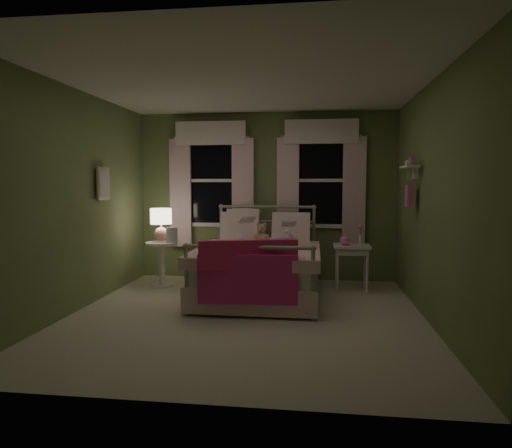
# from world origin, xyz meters

# --- Properties ---
(room_shell) EXTENTS (4.20, 4.20, 4.20)m
(room_shell) POSITION_xyz_m (0.00, 0.00, 1.30)
(room_shell) COLOR beige
(room_shell) RESTS_ON ground
(bed) EXTENTS (1.58, 2.04, 1.18)m
(bed) POSITION_xyz_m (0.04, 0.91, 0.38)
(bed) COLOR white
(bed) RESTS_ON ground
(pink_throw) EXTENTS (1.10, 0.39, 0.71)m
(pink_throw) POSITION_xyz_m (0.04, -0.10, 0.61)
(pink_throw) COLOR #DB2B69
(pink_throw) RESTS_ON bed
(child_left) EXTENTS (0.27, 0.19, 0.71)m
(child_left) POSITION_xyz_m (-0.24, 1.35, 0.93)
(child_left) COLOR #F7D1DD
(child_left) RESTS_ON bed
(child_right) EXTENTS (0.40, 0.32, 0.78)m
(child_right) POSITION_xyz_m (0.32, 1.35, 0.96)
(child_right) COLOR #F7D1DD
(child_right) RESTS_ON bed
(book_left) EXTENTS (0.23, 0.18, 0.26)m
(book_left) POSITION_xyz_m (-0.24, 1.10, 0.96)
(book_left) COLOR beige
(book_left) RESTS_ON child_left
(book_right) EXTENTS (0.21, 0.14, 0.26)m
(book_right) POSITION_xyz_m (0.32, 1.10, 0.92)
(book_right) COLOR beige
(book_right) RESTS_ON child_right
(teddy_bear) EXTENTS (0.23, 0.18, 0.30)m
(teddy_bear) POSITION_xyz_m (0.04, 1.19, 0.79)
(teddy_bear) COLOR tan
(teddy_bear) RESTS_ON bed
(nightstand_left) EXTENTS (0.46, 0.46, 0.65)m
(nightstand_left) POSITION_xyz_m (-1.45, 1.35, 0.42)
(nightstand_left) COLOR white
(nightstand_left) RESTS_ON ground
(table_lamp) EXTENTS (0.30, 0.30, 0.47)m
(table_lamp) POSITION_xyz_m (-1.45, 1.35, 0.95)
(table_lamp) COLOR #FFA796
(table_lamp) RESTS_ON nightstand_left
(book_nightstand) EXTENTS (0.20, 0.25, 0.02)m
(book_nightstand) POSITION_xyz_m (-1.35, 1.27, 0.66)
(book_nightstand) COLOR beige
(book_nightstand) RESTS_ON nightstand_left
(nightstand_right) EXTENTS (0.50, 0.40, 0.64)m
(nightstand_right) POSITION_xyz_m (1.28, 1.41, 0.55)
(nightstand_right) COLOR white
(nightstand_right) RESTS_ON ground
(pink_toy) EXTENTS (0.14, 0.19, 0.14)m
(pink_toy) POSITION_xyz_m (1.18, 1.41, 0.71)
(pink_toy) COLOR pink
(pink_toy) RESTS_ON nightstand_right
(bud_vase) EXTENTS (0.06, 0.06, 0.28)m
(bud_vase) POSITION_xyz_m (1.40, 1.46, 0.79)
(bud_vase) COLOR white
(bud_vase) RESTS_ON nightstand_right
(window_left) EXTENTS (1.34, 0.13, 1.96)m
(window_left) POSITION_xyz_m (-0.85, 2.03, 1.62)
(window_left) COLOR black
(window_left) RESTS_ON room_shell
(window_right) EXTENTS (1.34, 0.13, 1.96)m
(window_right) POSITION_xyz_m (0.85, 2.03, 1.62)
(window_right) COLOR black
(window_right) RESTS_ON room_shell
(wall_shelf) EXTENTS (0.15, 0.50, 0.60)m
(wall_shelf) POSITION_xyz_m (1.90, 0.70, 1.52)
(wall_shelf) COLOR white
(wall_shelf) RESTS_ON room_shell
(framed_picture) EXTENTS (0.03, 0.32, 0.42)m
(framed_picture) POSITION_xyz_m (-1.95, 0.60, 1.50)
(framed_picture) COLOR beige
(framed_picture) RESTS_ON room_shell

